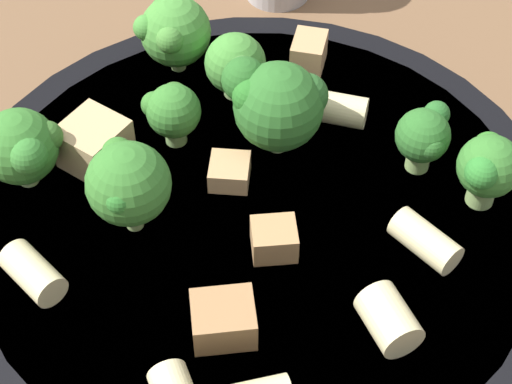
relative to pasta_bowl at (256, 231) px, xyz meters
The scene contains 19 objects.
ground_plane 0.02m from the pasta_bowl, ahead, with size 2.00×2.00×0.00m, color brown.
pasta_bowl is the anchor object (origin of this frame).
broccoli_floret_0 0.08m from the pasta_bowl, 143.77° to the right, with size 0.03×0.03×0.03m.
broccoli_floret_1 0.06m from the pasta_bowl, 164.40° to the right, with size 0.04×0.05×0.04m.
broccoli_floret_2 0.10m from the pasta_bowl, 127.85° to the right, with size 0.03×0.03×0.04m.
broccoli_floret_3 0.07m from the pasta_bowl, 50.72° to the right, with size 0.03×0.03×0.04m.
broccoli_floret_4 0.10m from the pasta_bowl, 121.18° to the left, with size 0.03×0.03×0.03m.
broccoli_floret_5 0.08m from the pasta_bowl, 137.06° to the left, with size 0.03×0.02×0.03m.
broccoli_floret_6 0.10m from the pasta_bowl, 69.76° to the right, with size 0.03×0.03×0.04m.
broccoli_floret_7 0.06m from the pasta_bowl, 108.95° to the right, with size 0.02×0.03×0.03m.
rigatoni_1 0.07m from the pasta_bowl, 99.98° to the left, with size 0.01×0.01×0.03m, color beige.
rigatoni_2 0.10m from the pasta_bowl, 37.00° to the right, with size 0.01×0.01×0.03m, color beige.
rigatoni_4 0.08m from the pasta_bowl, 67.52° to the left, with size 0.02×0.02×0.02m, color beige.
rigatoni_5 0.07m from the pasta_bowl, behind, with size 0.01×0.01×0.03m, color beige.
chicken_chunk_0 0.08m from the pasta_bowl, 82.40° to the right, with size 0.03×0.02×0.02m, color tan.
chicken_chunk_1 0.03m from the pasta_bowl, 46.88° to the left, with size 0.02×0.02×0.01m, color tan.
chicken_chunk_2 0.10m from the pasta_bowl, 166.95° to the right, with size 0.02×0.02×0.02m, color tan.
chicken_chunk_3 0.03m from the pasta_bowl, 115.71° to the right, with size 0.02×0.02×0.01m, color tan.
chicken_chunk_4 0.07m from the pasta_bowl, 17.42° to the left, with size 0.02×0.02×0.02m, color #A87A4C.
Camera 1 is at (0.20, 0.11, 0.31)m, focal length 60.00 mm.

